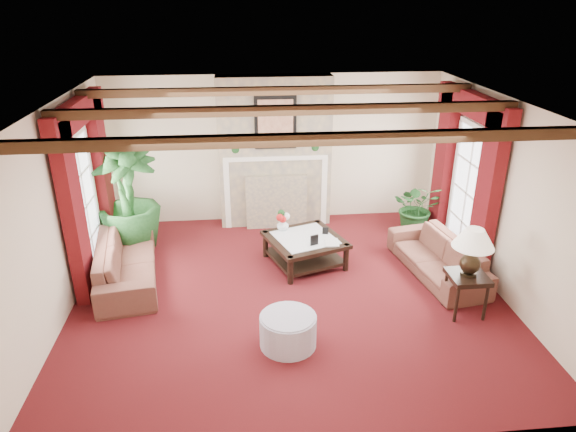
{
  "coord_description": "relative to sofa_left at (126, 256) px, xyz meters",
  "views": [
    {
      "loc": [
        -0.63,
        -6.32,
        3.96
      ],
      "look_at": [
        0.03,
        0.4,
        1.03
      ],
      "focal_mm": 32.0,
      "sensor_mm": 36.0,
      "label": 1
    }
  ],
  "objects": [
    {
      "name": "floor",
      "position": [
        2.37,
        -0.6,
        -0.41
      ],
      "size": [
        6.0,
        6.0,
        0.0
      ],
      "primitive_type": "plane",
      "color": "#450C13",
      "rests_on": "ground"
    },
    {
      "name": "ceiling",
      "position": [
        2.37,
        -0.6,
        2.29
      ],
      "size": [
        6.0,
        6.0,
        0.0
      ],
      "primitive_type": "plane",
      "rotation": [
        3.14,
        0.0,
        0.0
      ],
      "color": "white",
      "rests_on": "floor"
    },
    {
      "name": "back_wall",
      "position": [
        2.37,
        2.15,
        0.94
      ],
      "size": [
        6.0,
        0.02,
        2.7
      ],
      "primitive_type": "cube",
      "color": "beige",
      "rests_on": "ground"
    },
    {
      "name": "left_wall",
      "position": [
        -0.63,
        -0.6,
        0.94
      ],
      "size": [
        0.02,
        5.5,
        2.7
      ],
      "primitive_type": "cube",
      "color": "beige",
      "rests_on": "ground"
    },
    {
      "name": "right_wall",
      "position": [
        5.37,
        -0.6,
        0.94
      ],
      "size": [
        0.02,
        5.5,
        2.7
      ],
      "primitive_type": "cube",
      "color": "beige",
      "rests_on": "ground"
    },
    {
      "name": "ceiling_beams",
      "position": [
        2.37,
        -0.6,
        2.23
      ],
      "size": [
        6.0,
        3.0,
        0.12
      ],
      "primitive_type": null,
      "color": "#322010",
      "rests_on": "ceiling"
    },
    {
      "name": "fireplace",
      "position": [
        2.37,
        1.95,
        2.29
      ],
      "size": [
        2.0,
        0.52,
        2.7
      ],
      "primitive_type": null,
      "color": "tan",
      "rests_on": "ground"
    },
    {
      "name": "french_door_left",
      "position": [
        -0.6,
        0.4,
        1.72
      ],
      "size": [
        0.1,
        1.1,
        2.16
      ],
      "primitive_type": null,
      "color": "white",
      "rests_on": "ground"
    },
    {
      "name": "french_door_right",
      "position": [
        5.34,
        0.4,
        1.72
      ],
      "size": [
        0.1,
        1.1,
        2.16
      ],
      "primitive_type": null,
      "color": "white",
      "rests_on": "ground"
    },
    {
      "name": "curtains_left",
      "position": [
        -0.49,
        0.4,
        2.14
      ],
      "size": [
        0.2,
        2.4,
        2.55
      ],
      "primitive_type": null,
      "color": "#47090F",
      "rests_on": "ground"
    },
    {
      "name": "curtains_right",
      "position": [
        5.23,
        0.4,
        2.14
      ],
      "size": [
        0.2,
        2.4,
        2.55
      ],
      "primitive_type": null,
      "color": "#47090F",
      "rests_on": "ground"
    },
    {
      "name": "sofa_left",
      "position": [
        0.0,
        0.0,
        0.0
      ],
      "size": [
        2.28,
        1.27,
        0.82
      ],
      "primitive_type": "imported",
      "rotation": [
        0.0,
        0.0,
        1.73
      ],
      "color": "black",
      "rests_on": "ground"
    },
    {
      "name": "sofa_right",
      "position": [
        4.68,
        -0.26,
        -0.03
      ],
      "size": [
        2.11,
        1.17,
        0.76
      ],
      "primitive_type": "imported",
      "rotation": [
        0.0,
        0.0,
        -1.41
      ],
      "color": "black",
      "rests_on": "ground"
    },
    {
      "name": "potted_palm",
      "position": [
        -0.11,
        1.07,
        0.11
      ],
      "size": [
        1.68,
        2.2,
        1.03
      ],
      "primitive_type": "imported",
      "rotation": [
        0.0,
        0.0,
        0.18
      ],
      "color": "black",
      "rests_on": "ground"
    },
    {
      "name": "small_plant",
      "position": [
        4.85,
        1.25,
        -0.04
      ],
      "size": [
        1.27,
        1.32,
        0.74
      ],
      "primitive_type": "imported",
      "rotation": [
        0.0,
        0.0,
        -0.23
      ],
      "color": "black",
      "rests_on": "ground"
    },
    {
      "name": "coffee_table",
      "position": [
        2.71,
        0.26,
        -0.18
      ],
      "size": [
        1.39,
        1.39,
        0.45
      ],
      "primitive_type": null,
      "rotation": [
        0.0,
        0.0,
        0.34
      ],
      "color": "black",
      "rests_on": "ground"
    },
    {
      "name": "side_table",
      "position": [
        4.66,
        -1.32,
        -0.12
      ],
      "size": [
        0.57,
        0.57,
        0.58
      ],
      "primitive_type": null,
      "rotation": [
        0.0,
        0.0,
        0.17
      ],
      "color": "black",
      "rests_on": "ground"
    },
    {
      "name": "ottoman",
      "position": [
        2.24,
        -1.78,
        -0.21
      ],
      "size": [
        0.69,
        0.69,
        0.4
      ],
      "primitive_type": "cylinder",
      "color": "#9B99AE",
      "rests_on": "ground"
    },
    {
      "name": "table_lamp",
      "position": [
        4.66,
        -1.32,
        0.51
      ],
      "size": [
        0.54,
        0.54,
        0.68
      ],
      "primitive_type": null,
      "color": "black",
      "rests_on": "side_table"
    },
    {
      "name": "flower_vase",
      "position": [
        2.39,
        0.59,
        0.13
      ],
      "size": [
        0.27,
        0.28,
        0.19
      ],
      "primitive_type": "imported",
      "rotation": [
        0.0,
        0.0,
        -0.21
      ],
      "color": "silver",
      "rests_on": "coffee_table"
    },
    {
      "name": "book",
      "position": [
        2.99,
        0.04,
        0.18
      ],
      "size": [
        0.21,
        0.05,
        0.28
      ],
      "primitive_type": "imported",
      "rotation": [
        0.0,
        0.0,
        -0.07
      ],
      "color": "black",
      "rests_on": "coffee_table"
    },
    {
      "name": "photo_frame_a",
      "position": [
        2.82,
        -0.01,
        0.13
      ],
      "size": [
        0.13,
        0.07,
        0.17
      ],
      "primitive_type": null,
      "rotation": [
        0.0,
        0.0,
        0.38
      ],
      "color": "black",
      "rests_on": "coffee_table"
    },
    {
      "name": "photo_frame_b",
      "position": [
        3.05,
        0.35,
        0.1
      ],
      "size": [
        0.1,
        0.04,
        0.13
      ],
      "primitive_type": null,
      "rotation": [
        0.0,
        0.0,
        -0.22
      ],
      "color": "black",
      "rests_on": "coffee_table"
    }
  ]
}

